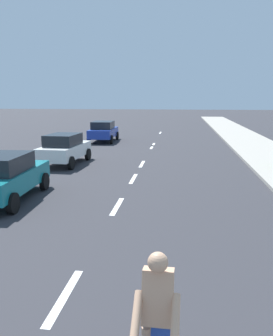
{
  "coord_description": "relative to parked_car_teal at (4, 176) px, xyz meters",
  "views": [
    {
      "loc": [
        1.94,
        1.33,
        3.41
      ],
      "look_at": [
        0.52,
        12.57,
        1.1
      ],
      "focal_mm": 37.36,
      "sensor_mm": 36.0,
      "label": 1
    }
  ],
  "objects": [
    {
      "name": "ground_plane",
      "position": [
        3.84,
        8.01,
        -0.84
      ],
      "size": [
        160.0,
        160.0,
        0.0
      ],
      "primitive_type": "plane",
      "color": "#2D2D33"
    },
    {
      "name": "sidewalk_strip",
      "position": [
        10.98,
        10.01,
        -0.77
      ],
      "size": [
        3.6,
        80.0,
        0.14
      ],
      "primitive_type": "cube",
      "color": "#9E998E",
      "rests_on": "ground"
    },
    {
      "name": "lane_stripe_2",
      "position": [
        3.84,
        -5.35,
        -0.83
      ],
      "size": [
        0.16,
        1.8,
        0.01
      ],
      "primitive_type": "cube",
      "color": "white",
      "rests_on": "ground"
    },
    {
      "name": "lane_stripe_3",
      "position": [
        3.84,
        -0.21,
        -0.83
      ],
      "size": [
        0.16,
        1.8,
        0.01
      ],
      "primitive_type": "cube",
      "color": "white",
      "rests_on": "ground"
    },
    {
      "name": "lane_stripe_4",
      "position": [
        3.84,
        3.65,
        -0.83
      ],
      "size": [
        0.16,
        1.8,
        0.01
      ],
      "primitive_type": "cube",
      "color": "white",
      "rests_on": "ground"
    },
    {
      "name": "lane_stripe_5",
      "position": [
        3.84,
        6.98,
        -0.83
      ],
      "size": [
        0.16,
        1.8,
        0.01
      ],
      "primitive_type": "cube",
      "color": "white",
      "rests_on": "ground"
    },
    {
      "name": "lane_stripe_6",
      "position": [
        3.84,
        13.25,
        -0.83
      ],
      "size": [
        0.16,
        1.8,
        0.01
      ],
      "primitive_type": "cube",
      "color": "white",
      "rests_on": "ground"
    },
    {
      "name": "lane_stripe_7",
      "position": [
        3.84,
        14.51,
        -0.83
      ],
      "size": [
        0.16,
        1.8,
        0.01
      ],
      "primitive_type": "cube",
      "color": "white",
      "rests_on": "ground"
    },
    {
      "name": "lane_stripe_8",
      "position": [
        3.84,
        23.21,
        -0.83
      ],
      "size": [
        0.16,
        1.8,
        0.01
      ],
      "primitive_type": "cube",
      "color": "white",
      "rests_on": "ground"
    },
    {
      "name": "parked_car_teal",
      "position": [
        0.0,
        0.0,
        0.0
      ],
      "size": [
        2.0,
        4.08,
        1.57
      ],
      "rotation": [
        0.0,
        0.0,
        0.04
      ],
      "color": "#14727A",
      "rests_on": "ground"
    },
    {
      "name": "parked_car_white",
      "position": [
        -0.11,
        6.46,
        -0.0
      ],
      "size": [
        1.95,
        3.9,
        1.57
      ],
      "rotation": [
        0.0,
        0.0,
        -0.05
      ],
      "color": "white",
      "rests_on": "ground"
    },
    {
      "name": "parked_car_blue",
      "position": [
        -0.16,
        15.89,
        0.0
      ],
      "size": [
        1.96,
        4.09,
        1.57
      ],
      "rotation": [
        0.0,
        0.0,
        0.02
      ],
      "color": "#1E389E",
      "rests_on": "ground"
    }
  ]
}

